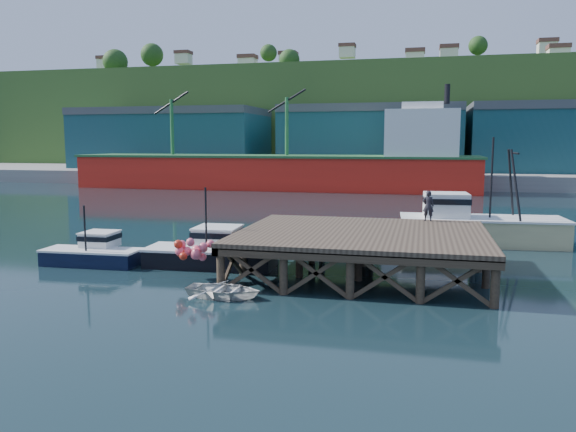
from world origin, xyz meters
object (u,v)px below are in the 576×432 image
(trawler, at_px, (478,222))
(dockworker, at_px, (428,206))
(boat_navy, at_px, (94,252))
(dinghy, at_px, (224,290))
(boat_black, at_px, (213,251))

(trawler, bearing_deg, dockworker, -124.58)
(boat_navy, distance_m, dockworker, 18.36)
(trawler, relative_size, dinghy, 3.22)
(boat_navy, bearing_deg, trawler, 25.76)
(trawler, distance_m, dinghy, 19.38)
(boat_black, bearing_deg, boat_navy, -172.54)
(boat_navy, bearing_deg, dockworker, 15.58)
(boat_navy, xyz_separation_m, trawler, (20.50, 11.00, 0.74))
(dockworker, bearing_deg, trawler, -115.44)
(boat_black, xyz_separation_m, dinghy, (2.70, -5.72, -0.44))
(dinghy, bearing_deg, dockworker, -36.71)
(dinghy, relative_size, dockworker, 1.90)
(dinghy, bearing_deg, boat_black, 27.73)
(dinghy, height_order, dockworker, dockworker)
(boat_navy, bearing_deg, dinghy, -29.32)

